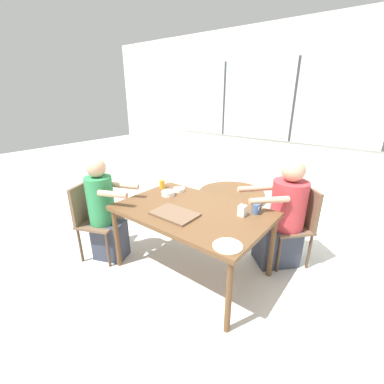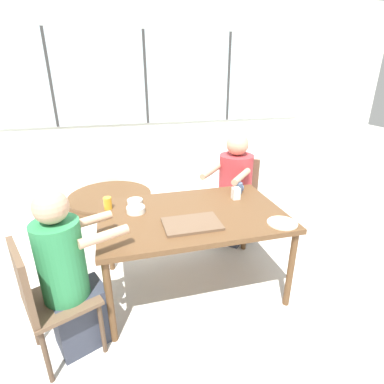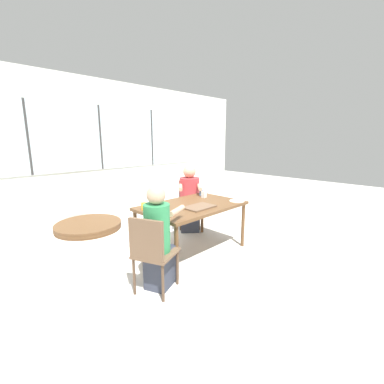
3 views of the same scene
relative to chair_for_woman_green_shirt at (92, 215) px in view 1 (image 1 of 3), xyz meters
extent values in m
plane|color=beige|center=(1.05, 0.45, -0.51)|extent=(16.00, 16.00, 0.00)
cube|color=silver|center=(1.05, 3.14, 0.89)|extent=(8.40, 0.06, 2.80)
cube|color=silver|center=(1.05, 3.10, 1.13)|extent=(5.20, 0.02, 1.29)
cube|color=#333333|center=(-0.25, 3.10, 1.13)|extent=(0.04, 0.01, 1.29)
cube|color=#333333|center=(1.05, 3.10, 1.13)|extent=(0.04, 0.01, 1.29)
cube|color=brown|center=(1.05, 0.45, 0.18)|extent=(1.45, 0.94, 0.04)
cylinder|color=brown|center=(0.37, 0.03, -0.17)|extent=(0.05, 0.05, 0.67)
cylinder|color=brown|center=(1.72, 0.03, -0.17)|extent=(0.05, 0.05, 0.67)
cylinder|color=brown|center=(0.37, 0.86, -0.17)|extent=(0.05, 0.05, 0.67)
cylinder|color=brown|center=(1.72, 0.86, -0.17)|extent=(0.05, 0.05, 0.67)
cube|color=brown|center=(0.08, 0.04, -0.09)|extent=(0.52, 0.52, 0.03)
cube|color=brown|center=(-0.08, -0.03, 0.14)|extent=(0.18, 0.36, 0.42)
cylinder|color=#4C3828|center=(0.17, 0.26, -0.30)|extent=(0.03, 0.03, 0.41)
cylinder|color=#4C3828|center=(0.31, -0.05, -0.30)|extent=(0.03, 0.03, 0.41)
cylinder|color=#4C3828|center=(-0.14, 0.13, -0.30)|extent=(0.03, 0.03, 0.41)
cylinder|color=#4C3828|center=(0.00, -0.19, -0.30)|extent=(0.03, 0.03, 0.41)
cube|color=brown|center=(1.75, 1.21, -0.09)|extent=(0.57, 0.57, 0.03)
cube|color=brown|center=(1.88, 1.35, 0.14)|extent=(0.30, 0.28, 0.42)
cylinder|color=#4C3828|center=(1.76, 0.97, -0.30)|extent=(0.03, 0.03, 0.41)
cylinder|color=#4C3828|center=(1.51, 1.20, -0.30)|extent=(0.03, 0.03, 0.41)
cylinder|color=#4C3828|center=(1.99, 1.22, -0.30)|extent=(0.03, 0.03, 0.41)
cylinder|color=#4C3828|center=(1.74, 1.45, -0.30)|extent=(0.03, 0.03, 0.41)
cube|color=#333847|center=(0.17, 0.07, -0.29)|extent=(0.41, 0.36, 0.43)
cylinder|color=#2D844C|center=(0.12, 0.05, 0.19)|extent=(0.28, 0.28, 0.52)
sphere|color=tan|center=(0.12, 0.05, 0.55)|extent=(0.20, 0.20, 0.20)
cylinder|color=tan|center=(0.29, 0.26, 0.33)|extent=(0.31, 0.18, 0.06)
cylinder|color=tan|center=(0.39, 0.03, 0.33)|extent=(0.31, 0.18, 0.06)
cube|color=#333847|center=(1.68, 1.13, -0.29)|extent=(0.52, 0.53, 0.43)
cylinder|color=#B23338|center=(1.73, 1.19, 0.18)|extent=(0.35, 0.35, 0.50)
sphere|color=tan|center=(1.73, 1.19, 0.54)|extent=(0.23, 0.23, 0.23)
cylinder|color=tan|center=(1.64, 0.86, 0.31)|extent=(0.31, 0.33, 0.06)
cylinder|color=tan|center=(1.41, 1.07, 0.31)|extent=(0.31, 0.33, 0.06)
cube|color=brown|center=(0.99, 0.25, 0.21)|extent=(0.42, 0.28, 0.02)
cylinder|color=slate|center=(1.56, 0.74, 0.25)|extent=(0.07, 0.07, 0.10)
torus|color=slate|center=(1.60, 0.74, 0.25)|extent=(0.01, 0.07, 0.07)
cylinder|color=gold|center=(0.40, 0.70, 0.25)|extent=(0.07, 0.07, 0.10)
cube|color=silver|center=(1.49, 0.62, 0.25)|extent=(0.06, 0.06, 0.10)
cylinder|color=white|center=(0.62, 0.74, 0.22)|extent=(0.13, 0.13, 0.04)
cylinder|color=white|center=(0.62, 0.57, 0.22)|extent=(0.15, 0.15, 0.05)
cylinder|color=beige|center=(1.65, 0.10, 0.20)|extent=(0.22, 0.22, 0.01)
cylinder|color=brown|center=(0.38, 2.44, -0.49)|extent=(1.14, 1.14, 0.03)
cylinder|color=brown|center=(0.38, 2.44, -0.46)|extent=(1.15, 1.15, 0.03)
cylinder|color=brown|center=(0.38, 2.44, -0.43)|extent=(1.14, 1.14, 0.03)
cylinder|color=brown|center=(0.38, 2.44, -0.40)|extent=(1.15, 1.15, 0.03)
camera|label=1|loc=(2.43, -1.32, 1.25)|focal=24.00mm
camera|label=2|loc=(0.50, -1.62, 1.26)|focal=28.00mm
camera|label=3|loc=(-1.45, -2.03, 1.12)|focal=24.00mm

